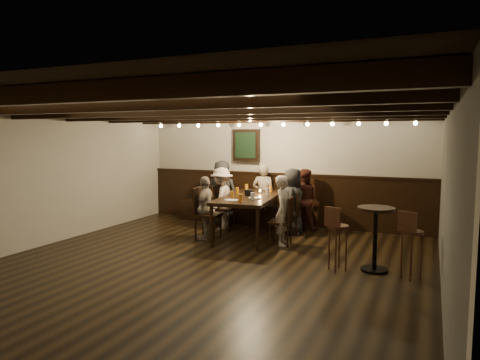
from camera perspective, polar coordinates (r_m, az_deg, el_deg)
The scene contains 27 objects.
room at distance 8.46m, azimuth 0.86°, elevation -0.12°, with size 7.00×7.00×7.00m.
dining_table at distance 8.31m, azimuth 1.36°, elevation -2.55°, with size 1.22×2.25×0.81m.
chair_left_near at distance 9.02m, azimuth -2.28°, elevation -4.80°, with size 0.48×0.48×0.93m.
chair_left_far at distance 8.19m, azimuth -4.40°, elevation -5.79°, with size 0.51×0.51×0.99m.
chair_right_near at distance 8.66m, azimuth 6.77°, elevation -5.44°, with size 0.44×0.44×0.86m.
chair_right_far at distance 7.79m, azimuth 5.56°, elevation -6.69°, with size 0.44×0.44×0.87m.
person_bench_left at distance 9.43m, azimuth -2.41°, elevation -1.70°, with size 0.70×0.45×1.42m, color #28292B.
person_bench_centre at distance 9.32m, azimuth 3.13°, elevation -2.01°, with size 0.49×0.32×1.36m, color gray.
person_bench_right at distance 9.00m, azimuth 8.46°, elevation -2.58°, with size 0.62×0.49×1.28m, color #4E221B.
person_left_near at distance 8.97m, azimuth -2.47°, elevation -2.48°, with size 0.84×0.49×1.31m, color #BDAAA0.
person_left_far at distance 8.15m, azimuth -4.60°, elevation -3.72°, with size 0.71×0.29×1.20m, color gray.
person_right_near at distance 8.58m, azimuth 7.01°, elevation -2.85°, with size 0.65×0.42×1.32m, color black.
person_right_far at distance 7.72m, azimuth 5.82°, elevation -4.07°, with size 0.46×0.30×1.26m, color #B9AB9C.
pint_a at distance 9.03m, azimuth 0.87°, elevation -0.99°, with size 0.07×0.07×0.14m, color #BF7219.
pint_b at distance 8.85m, azimuth 4.07°, elevation -1.15°, with size 0.07×0.07×0.14m, color #BF7219.
pint_c at distance 8.47m, azimuth -0.41°, elevation -1.46°, with size 0.07×0.07×0.14m, color #BF7219.
pint_d at distance 8.40m, azimuth 3.71°, elevation -1.53°, with size 0.07×0.07×0.14m, color silver.
pint_e at distance 7.92m, azimuth -1.06°, elevation -1.97°, with size 0.07×0.07×0.14m, color #BF7219.
pint_f at distance 7.71m, azimuth 1.68°, elevation -2.20°, with size 0.07×0.07×0.14m, color silver.
pint_g at distance 7.51m, azimuth 0.06°, elevation -2.41°, with size 0.07×0.07×0.14m, color #BF7219.
plate_near at distance 7.68m, azimuth -1.15°, elevation -2.70°, with size 0.24×0.24×0.01m, color white.
plate_far at distance 7.96m, azimuth 2.02°, elevation -2.39°, with size 0.24×0.24×0.01m, color white.
condiment_caddy at distance 8.24m, azimuth 1.27°, elevation -1.73°, with size 0.15×0.10×0.12m, color black.
candle at distance 8.55m, azimuth 2.69°, elevation -1.70°, with size 0.05×0.05×0.05m, color beige.
high_top_table at distance 6.53m, azimuth 17.62°, elevation -6.28°, with size 0.53×0.53×0.94m.
bar_stool_left at distance 6.47m, azimuth 12.85°, elevation -8.66°, with size 0.33×0.35×0.95m.
bar_stool_right at distance 6.40m, azimuth 21.85°, elevation -9.09°, with size 0.34×0.35×0.95m.
Camera 1 is at (3.06, -5.51, 1.97)m, focal length 32.00 mm.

